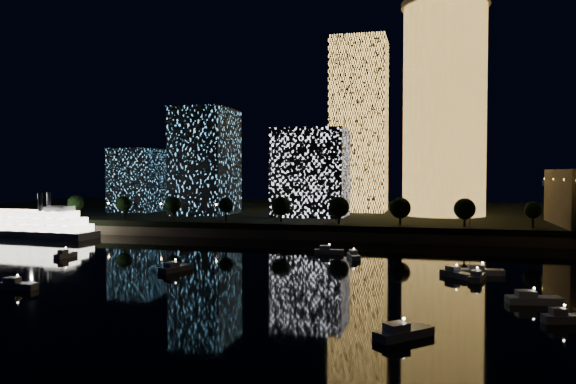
% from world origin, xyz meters
% --- Properties ---
extents(ground, '(520.00, 520.00, 0.00)m').
position_xyz_m(ground, '(0.00, 0.00, 0.00)').
color(ground, black).
rests_on(ground, ground).
extents(far_bank, '(420.00, 160.00, 5.00)m').
position_xyz_m(far_bank, '(0.00, 160.00, 2.50)').
color(far_bank, black).
rests_on(far_bank, ground).
extents(seawall, '(420.00, 6.00, 3.00)m').
position_xyz_m(seawall, '(0.00, 82.00, 1.50)').
color(seawall, '#6B5E4C').
rests_on(seawall, ground).
extents(tower_cylindrical, '(34.00, 34.00, 83.77)m').
position_xyz_m(tower_cylindrical, '(24.59, 134.00, 47.01)').
color(tower_cylindrical, '#F7B64F').
rests_on(tower_cylindrical, far_bank).
extents(tower_rectangular, '(23.58, 23.58, 75.04)m').
position_xyz_m(tower_rectangular, '(-10.90, 149.84, 42.52)').
color(tower_rectangular, '#F7B64F').
rests_on(tower_rectangular, far_bank).
extents(midrise_blocks, '(102.61, 32.86, 42.92)m').
position_xyz_m(midrise_blocks, '(-61.63, 118.84, 22.28)').
color(midrise_blocks, white).
rests_on(midrise_blocks, far_bank).
extents(riverboat, '(52.53, 14.83, 15.62)m').
position_xyz_m(riverboat, '(-115.12, 66.87, 4.01)').
color(riverboat, silver).
rests_on(riverboat, ground).
extents(motorboats, '(115.06, 79.48, 2.78)m').
position_xyz_m(motorboats, '(2.62, 16.52, 0.81)').
color(motorboats, silver).
rests_on(motorboats, ground).
extents(esplanade_trees, '(165.69, 6.85, 8.93)m').
position_xyz_m(esplanade_trees, '(-26.09, 88.00, 10.47)').
color(esplanade_trees, black).
rests_on(esplanade_trees, far_bank).
extents(street_lamps, '(132.70, 0.70, 5.65)m').
position_xyz_m(street_lamps, '(-34.00, 94.00, 9.02)').
color(street_lamps, black).
rests_on(street_lamps, far_bank).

